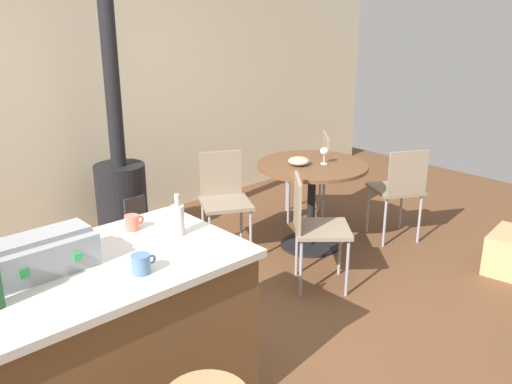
# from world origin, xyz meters

# --- Properties ---
(ground_plane) EXTENTS (8.80, 8.80, 0.00)m
(ground_plane) POSITION_xyz_m (0.00, 0.00, 0.00)
(ground_plane) COLOR brown
(back_wall) EXTENTS (8.00, 0.10, 2.70)m
(back_wall) POSITION_xyz_m (0.00, 2.42, 1.35)
(back_wall) COLOR beige
(back_wall) RESTS_ON ground_plane
(kitchen_island) EXTENTS (1.54, 0.84, 0.90)m
(kitchen_island) POSITION_xyz_m (-1.19, -0.08, 0.45)
(kitchen_island) COLOR brown
(kitchen_island) RESTS_ON ground_plane
(dining_table) EXTENTS (0.94, 0.94, 0.76)m
(dining_table) POSITION_xyz_m (1.28, 0.71, 0.58)
(dining_table) COLOR black
(dining_table) RESTS_ON ground_plane
(folding_chair_near) EXTENTS (0.56, 0.56, 0.86)m
(folding_chair_near) POSITION_xyz_m (0.74, 0.21, 0.51)
(folding_chair_near) COLOR #7F705B
(folding_chair_near) RESTS_ON ground_plane
(folding_chair_far) EXTENTS (0.54, 0.54, 0.87)m
(folding_chair_far) POSITION_xyz_m (1.95, 0.26, 0.52)
(folding_chair_far) COLOR #7F705B
(folding_chair_far) RESTS_ON ground_plane
(folding_chair_left) EXTENTS (0.57, 0.57, 0.85)m
(folding_chair_left) POSITION_xyz_m (1.82, 1.18, 0.50)
(folding_chair_left) COLOR #7F705B
(folding_chair_left) RESTS_ON ground_plane
(folding_chair_right) EXTENTS (0.54, 0.54, 0.87)m
(folding_chair_right) POSITION_xyz_m (0.64, 1.12, 0.52)
(folding_chair_right) COLOR #7F705B
(folding_chair_right) RESTS_ON ground_plane
(wood_stove) EXTENTS (0.44, 0.45, 2.20)m
(wood_stove) POSITION_xyz_m (0.09, 1.88, 0.54)
(wood_stove) COLOR black
(wood_stove) RESTS_ON ground_plane
(toolbox) EXTENTS (0.48, 0.26, 0.18)m
(toolbox) POSITION_xyz_m (-1.33, 0.03, 0.99)
(toolbox) COLOR gray
(toolbox) RESTS_ON kitchen_island
(bottle_2) EXTENTS (0.07, 0.07, 0.22)m
(bottle_2) POSITION_xyz_m (-0.63, -0.05, 0.99)
(bottle_2) COLOR #B7B2AD
(bottle_2) RESTS_ON kitchen_island
(cup_0) EXTENTS (0.11, 0.08, 0.08)m
(cup_0) POSITION_xyz_m (-0.78, 0.17, 0.95)
(cup_0) COLOR #DB6651
(cup_0) RESTS_ON kitchen_island
(cup_2) EXTENTS (0.12, 0.09, 0.09)m
(cup_2) POSITION_xyz_m (-1.01, -0.30, 0.95)
(cup_2) COLOR #4C7099
(cup_2) RESTS_ON kitchen_island
(wine_glass) EXTENTS (0.07, 0.07, 0.14)m
(wine_glass) POSITION_xyz_m (1.35, 0.64, 0.87)
(wine_glass) COLOR silver
(wine_glass) RESTS_ON dining_table
(serving_bowl) EXTENTS (0.18, 0.18, 0.07)m
(serving_bowl) POSITION_xyz_m (1.16, 0.76, 0.80)
(serving_bowl) COLOR tan
(serving_bowl) RESTS_ON dining_table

